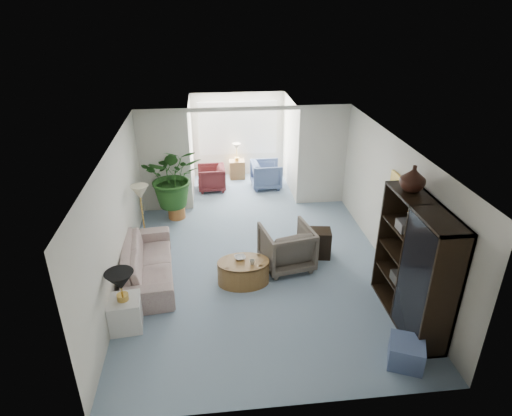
{
  "coord_description": "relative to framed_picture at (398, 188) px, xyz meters",
  "views": [
    {
      "loc": [
        -0.84,
        -6.86,
        4.76
      ],
      "look_at": [
        0.0,
        0.6,
        1.1
      ],
      "focal_mm": 30.56,
      "sensor_mm": 36.0,
      "label": 1
    }
  ],
  "objects": [
    {
      "name": "window_pane",
      "position": [
        -2.46,
        5.28,
        -0.3
      ],
      "size": [
        2.2,
        0.02,
        1.5
      ],
      "primitive_type": "cube",
      "color": "white"
    },
    {
      "name": "wingback_chair",
      "position": [
        -1.91,
        0.31,
        -1.27
      ],
      "size": [
        1.08,
        1.1,
        0.85
      ],
      "primitive_type": "imported",
      "rotation": [
        0.0,
        0.0,
        3.34
      ],
      "color": "#62594D",
      "rests_on": "ground"
    },
    {
      "name": "floor_lamp",
      "position": [
        -4.71,
        1.36,
        -0.45
      ],
      "size": [
        0.36,
        0.36,
        0.28
      ],
      "primitive_type": "cone",
      "color": "beige",
      "rests_on": "ground"
    },
    {
      "name": "plant_pot",
      "position": [
        -4.14,
        2.64,
        -1.54
      ],
      "size": [
        0.4,
        0.4,
        0.32
      ],
      "primitive_type": "cylinder",
      "color": "#AD6732",
      "rests_on": "ground"
    },
    {
      "name": "sunroom_table",
      "position": [
        -2.53,
        4.99,
        -1.44
      ],
      "size": [
        0.44,
        0.35,
        0.53
      ],
      "primitive_type": "cube",
      "rotation": [
        0.0,
        0.0,
        0.02
      ],
      "color": "brown",
      "rests_on": "ground"
    },
    {
      "name": "sofa",
      "position": [
        -4.53,
        0.21,
        -1.37
      ],
      "size": [
        1.11,
        2.33,
        0.66
      ],
      "primitive_type": "imported",
      "rotation": [
        0.0,
        0.0,
        1.67
      ],
      "color": "#B8AE9C",
      "rests_on": "ground"
    },
    {
      "name": "sunroom_chair_maroon",
      "position": [
        -3.28,
        4.24,
        -1.37
      ],
      "size": [
        0.75,
        0.73,
        0.67
      ],
      "primitive_type": "imported",
      "rotation": [
        0.0,
        0.0,
        -1.55
      ],
      "color": "#5B1F23",
      "rests_on": "ground"
    },
    {
      "name": "framed_picture",
      "position": [
        0.0,
        0.0,
        0.0
      ],
      "size": [
        0.04,
        0.5,
        0.4
      ],
      "primitive_type": "cube",
      "color": "beige"
    },
    {
      "name": "shelf_clutter",
      "position": [
        -0.28,
        -1.33,
        -0.46
      ],
      "size": [
        0.3,
        0.91,
        1.06
      ],
      "color": "#302E2B",
      "rests_on": "entertainment_cabinet"
    },
    {
      "name": "sunroom_chair_blue",
      "position": [
        -1.78,
        4.24,
        -1.34
      ],
      "size": [
        0.82,
        0.8,
        0.73
      ],
      "primitive_type": "imported",
      "rotation": [
        0.0,
        0.0,
        1.6
      ],
      "color": "slate",
      "rests_on": "ground"
    },
    {
      "name": "window_blinds",
      "position": [
        -2.46,
        5.25,
        -0.3
      ],
      "size": [
        2.2,
        0.02,
        1.5
      ],
      "primitive_type": "cube",
      "color": "white"
    },
    {
      "name": "coffee_table",
      "position": [
        -2.79,
        -0.14,
        -1.47
      ],
      "size": [
        1.12,
        1.12,
        0.45
      ],
      "primitive_type": "cylinder",
      "rotation": [
        0.0,
        0.0,
        0.2
      ],
      "color": "brown",
      "rests_on": "ground"
    },
    {
      "name": "coffee_bowl",
      "position": [
        -2.84,
        -0.04,
        -1.23
      ],
      "size": [
        0.23,
        0.23,
        0.05
      ],
      "primitive_type": "imported",
      "rotation": [
        0.0,
        0.0,
        0.2
      ],
      "color": "silver",
      "rests_on": "coffee_table"
    },
    {
      "name": "sunroom_floor",
      "position": [
        -2.46,
        4.2,
        -1.7
      ],
      "size": [
        2.6,
        2.6,
        0.0
      ],
      "primitive_type": "plane",
      "color": "#8AA2B7",
      "rests_on": "ground"
    },
    {
      "name": "table_lamp",
      "position": [
        -4.73,
        -1.14,
        -0.81
      ],
      "size": [
        0.44,
        0.44,
        0.3
      ],
      "primitive_type": "cone",
      "color": "black",
      "rests_on": "end_table"
    },
    {
      "name": "house_plant",
      "position": [
        -4.14,
        2.64,
        -0.64
      ],
      "size": [
        1.32,
        1.15,
        1.47
      ],
      "primitive_type": "imported",
      "color": "#224F1B",
      "rests_on": "plant_pot"
    },
    {
      "name": "entertainment_cabinet",
      "position": [
        -0.23,
        -1.41,
        -0.67
      ],
      "size": [
        0.49,
        1.85,
        2.06
      ],
      "primitive_type": "cube",
      "color": "black",
      "rests_on": "ground"
    },
    {
      "name": "back_pier_left",
      "position": [
        -4.36,
        3.1,
        -0.45
      ],
      "size": [
        1.2,
        0.12,
        2.5
      ],
      "primitive_type": "cube",
      "color": "silver",
      "rests_on": "ground"
    },
    {
      "name": "back_pier_right",
      "position": [
        -0.56,
        3.1,
        -0.45
      ],
      "size": [
        1.2,
        0.12,
        2.5
      ],
      "primitive_type": "cube",
      "color": "silver",
      "rests_on": "ground"
    },
    {
      "name": "cabinet_urn",
      "position": [
        -0.23,
        -0.91,
        0.56
      ],
      "size": [
        0.39,
        0.39,
        0.41
      ],
      "primitive_type": "imported",
      "color": "#331811",
      "rests_on": "entertainment_cabinet"
    },
    {
      "name": "ottoman",
      "position": [
        -0.65,
        -2.36,
        -1.51
      ],
      "size": [
        0.63,
        0.63,
        0.38
      ],
      "primitive_type": "cube",
      "rotation": [
        0.0,
        0.0,
        -0.41
      ],
      "color": "slate",
      "rests_on": "ground"
    },
    {
      "name": "side_table_dark",
      "position": [
        -1.21,
        0.61,
        -1.41
      ],
      "size": [
        0.53,
        0.45,
        0.58
      ],
      "primitive_type": "cube",
      "rotation": [
        0.0,
        0.0,
        -0.15
      ],
      "color": "black",
      "rests_on": "ground"
    },
    {
      "name": "coffee_cup",
      "position": [
        -2.64,
        -0.24,
        -1.21
      ],
      "size": [
        0.11,
        0.11,
        0.09
      ],
      "primitive_type": "imported",
      "rotation": [
        0.0,
        0.0,
        0.2
      ],
      "color": "#BCB6A5",
      "rests_on": "coffee_table"
    },
    {
      "name": "back_header",
      "position": [
        -2.46,
        3.1,
        0.75
      ],
      "size": [
        2.6,
        0.12,
        0.1
      ],
      "primitive_type": "cube",
      "color": "silver",
      "rests_on": "back_pier_left"
    },
    {
      "name": "floor",
      "position": [
        -2.46,
        0.1,
        -1.7
      ],
      "size": [
        6.0,
        6.0,
        0.0
      ],
      "primitive_type": "plane",
      "color": "#8AA2B7",
      "rests_on": "ground"
    },
    {
      "name": "end_table",
      "position": [
        -4.73,
        -1.14,
        -1.43
      ],
      "size": [
        0.54,
        0.54,
        0.54
      ],
      "primitive_type": "cube",
      "rotation": [
        0.0,
        0.0,
        0.1
      ],
      "color": "silver",
      "rests_on": "ground"
    }
  ]
}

